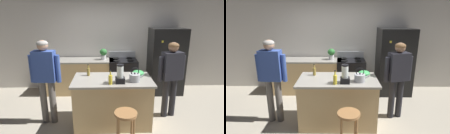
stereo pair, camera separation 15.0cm
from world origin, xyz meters
TOP-DOWN VIEW (x-y plane):
  - ground_plane at (0.00, 0.00)m, footprint 14.00×14.00m
  - back_wall at (0.00, 1.95)m, footprint 8.00×0.10m
  - kitchen_island at (0.00, 0.00)m, footprint 1.52×0.84m
  - back_counter_run at (-0.80, 1.55)m, footprint 2.00×0.64m
  - refrigerator at (1.52, 1.50)m, footprint 0.90×0.73m
  - stove_range at (0.34, 1.52)m, footprint 0.76×0.65m
  - person_by_island_left at (-1.29, 0.05)m, footprint 0.59×0.23m
  - person_by_sink_right at (1.22, 0.22)m, footprint 0.60×0.30m
  - bar_stool at (0.18, -0.79)m, footprint 0.36×0.36m
  - potted_plant at (-0.19, 1.55)m, footprint 0.20×0.20m
  - blender_appliance at (0.13, -0.21)m, footprint 0.17×0.17m
  - bottle_vinegar at (-0.48, 0.21)m, footprint 0.06×0.06m
  - bottle_soda at (-0.05, -0.28)m, footprint 0.07×0.07m
  - mixing_bowl at (0.53, 0.19)m, footprint 0.24×0.24m
  - tea_kettle at (0.41, -0.14)m, footprint 0.28×0.20m

SIDE VIEW (x-z plane):
  - ground_plane at x=0.00m, z-range 0.00..0.00m
  - back_counter_run at x=-0.80m, z-range 0.00..0.94m
  - kitchen_island at x=0.00m, z-range 0.00..0.95m
  - stove_range at x=0.34m, z-range -0.08..1.05m
  - bar_stool at x=0.18m, z-range 0.19..0.86m
  - refrigerator at x=1.52m, z-range 0.00..1.79m
  - person_by_sink_right at x=1.22m, z-range 0.17..1.78m
  - mixing_bowl at x=0.53m, z-range 0.94..1.05m
  - tea_kettle at x=0.41m, z-range 0.89..1.16m
  - person_by_island_left at x=-1.29m, z-range 0.18..1.87m
  - bottle_vinegar at x=-0.48m, z-range 0.91..1.15m
  - bottle_soda at x=-0.05m, z-range 0.91..1.17m
  - blender_appliance at x=0.13m, z-range 0.92..1.26m
  - potted_plant at x=-0.19m, z-range 0.97..1.27m
  - back_wall at x=0.00m, z-range 0.00..2.70m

